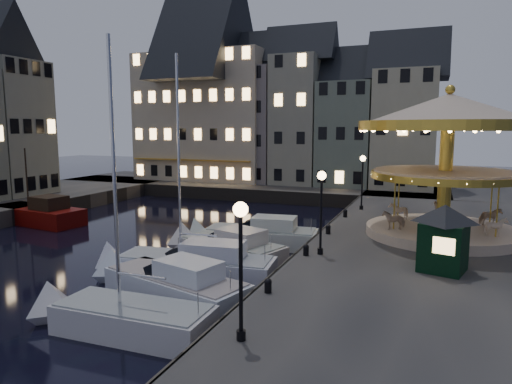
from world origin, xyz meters
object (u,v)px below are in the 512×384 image
at_px(streetlamp_c, 362,175).
at_px(motorboat_a, 121,318).
at_px(motorboat_d, 226,249).
at_px(carousel, 448,138).
at_px(bollard_c, 328,229).
at_px(motorboat_b, 169,284).
at_px(streetlamp_b, 321,200).
at_px(motorboat_c, 188,265).
at_px(red_fishing_boat, 39,215).
at_px(streetlamp_a, 241,251).
at_px(motorboat_e, 255,236).
at_px(ticket_kiosk, 444,226).
at_px(bollard_d, 345,213).
at_px(bollard_b, 306,250).
at_px(bollard_a, 268,285).

relative_size(streetlamp_c, motorboat_a, 0.36).
height_order(motorboat_d, carousel, carousel).
xyz_separation_m(bollard_c, motorboat_b, (-5.06, -9.48, -0.96)).
height_order(streetlamp_b, motorboat_a, motorboat_a).
relative_size(motorboat_c, red_fishing_boat, 1.41).
height_order(motorboat_b, carousel, carousel).
distance_m(streetlamp_c, bollard_c, 9.34).
bearing_deg(motorboat_c, streetlamp_a, -51.19).
height_order(motorboat_e, ticket_kiosk, ticket_kiosk).
bearing_deg(bollard_d, streetlamp_b, -86.57).
bearing_deg(ticket_kiosk, streetlamp_b, 173.39).
bearing_deg(bollard_b, motorboat_b, -138.46).
bearing_deg(motorboat_b, motorboat_c, 102.31).
relative_size(bollard_d, red_fishing_boat, 0.07).
relative_size(bollard_a, ticket_kiosk, 0.17).
xyz_separation_m(bollard_a, bollard_b, (0.00, 5.50, 0.00)).
bearing_deg(motorboat_a, bollard_c, 69.61).
relative_size(bollard_a, motorboat_e, 0.07).
height_order(streetlamp_c, motorboat_c, motorboat_c).
bearing_deg(bollard_d, carousel, -30.24).
bearing_deg(streetlamp_b, motorboat_b, -138.64).
bearing_deg(carousel, motorboat_e, -173.13).
height_order(bollard_d, motorboat_d, motorboat_d).
xyz_separation_m(motorboat_d, carousel, (11.60, 4.86, 6.35)).
distance_m(bollard_a, motorboat_d, 9.19).
xyz_separation_m(motorboat_b, motorboat_d, (-0.23, 6.44, -0.00)).
height_order(streetlamp_b, ticket_kiosk, streetlamp_b).
distance_m(bollard_b, motorboat_e, 7.38).
xyz_separation_m(motorboat_d, red_fishing_boat, (-18.12, 3.61, 0.07)).
height_order(bollard_d, ticket_kiosk, ticket_kiosk).
distance_m(bollard_c, motorboat_b, 10.79).
bearing_deg(motorboat_c, motorboat_a, -82.93).
bearing_deg(motorboat_b, streetlamp_b, 41.36).
height_order(streetlamp_c, bollard_a, streetlamp_c).
relative_size(streetlamp_b, carousel, 0.42).
bearing_deg(motorboat_a, red_fishing_boat, 143.59).
relative_size(streetlamp_b, motorboat_d, 0.56).
distance_m(bollard_b, bollard_c, 5.00).
distance_m(bollard_d, carousel, 9.08).
relative_size(streetlamp_b, motorboat_c, 0.35).
height_order(bollard_d, motorboat_c, motorboat_c).
xyz_separation_m(motorboat_b, carousel, (11.38, 11.30, 6.35)).
xyz_separation_m(motorboat_b, red_fishing_boat, (-18.35, 10.05, 0.07)).
xyz_separation_m(streetlamp_b, motorboat_b, (-5.66, -4.98, -3.37)).
distance_m(streetlamp_b, bollard_d, 10.30).
bearing_deg(carousel, ticket_kiosk, -90.66).
bearing_deg(motorboat_d, streetlamp_a, -62.80).
distance_m(motorboat_b, red_fishing_boat, 20.92).
bearing_deg(bollard_d, bollard_b, -90.00).
bearing_deg(motorboat_b, bollard_a, -11.34).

